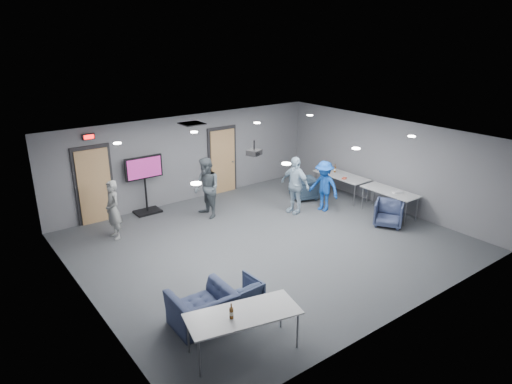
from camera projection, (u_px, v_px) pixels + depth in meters
floor at (268, 243)px, 11.65m from camera, size 9.00×9.00×0.00m
ceiling at (269, 139)px, 10.74m from camera, size 9.00×9.00×0.00m
wall_back at (189, 158)px, 14.21m from camera, size 9.00×0.02×2.70m
wall_front at (407, 253)px, 8.18m from camera, size 9.00×0.02×2.70m
wall_left at (83, 241)px, 8.65m from camera, size 0.02×8.00×2.70m
wall_right at (386, 163)px, 13.73m from camera, size 0.02×8.00×2.70m
door_left at (94, 186)px, 12.58m from camera, size 1.06×0.17×2.24m
door_right at (222, 161)px, 14.95m from camera, size 1.06×0.17×2.24m
exit_sign at (89, 137)px, 12.09m from camera, size 0.32×0.08×0.16m
hvac_diffuser at (192, 124)px, 12.57m from camera, size 0.60×0.60×0.03m
downlights at (269, 140)px, 10.74m from camera, size 6.18×3.78×0.02m
person_a at (113, 210)px, 11.68m from camera, size 0.39×0.58×1.55m
person_b at (207, 188)px, 12.97m from camera, size 0.69×0.87×1.75m
person_c at (295, 185)px, 13.32m from camera, size 0.59×1.06×1.70m
person_d at (324, 186)px, 13.49m from camera, size 0.74×1.07×1.52m
chair_right_a at (304, 189)px, 14.55m from camera, size 0.95×0.94×0.69m
chair_right_c at (389, 214)px, 12.57m from camera, size 1.04×1.03×0.69m
chair_front_a at (241, 295)px, 8.76m from camera, size 0.71×0.73×0.64m
chair_front_b at (202, 309)px, 8.27m from camera, size 1.11×0.98×0.71m
table_right_a at (341, 176)px, 14.63m from camera, size 0.78×1.86×0.73m
table_right_b at (390, 192)px, 13.20m from camera, size 0.70×1.68×0.73m
table_front_left at (243, 315)px, 7.52m from camera, size 2.01×1.19×0.73m
bottle_front at (231, 313)px, 7.34m from camera, size 0.07×0.07×0.27m
bottle_right at (335, 169)px, 14.87m from camera, size 0.07×0.07×0.27m
snack_box at (344, 178)px, 14.24m from camera, size 0.20×0.17×0.04m
wrapper at (397, 192)px, 13.00m from camera, size 0.29×0.25×0.06m
tv_stand at (145, 181)px, 13.23m from camera, size 1.12×0.53×1.72m
projector at (254, 152)px, 10.74m from camera, size 0.39×0.36×0.35m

